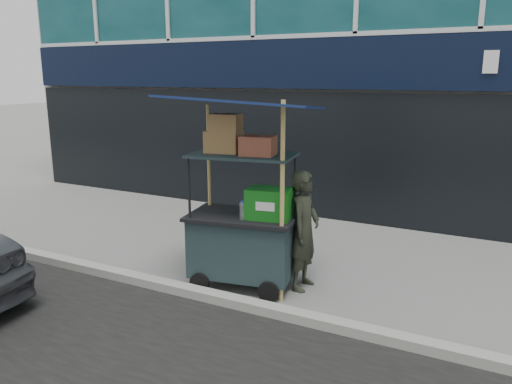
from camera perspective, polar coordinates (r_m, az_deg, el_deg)
The scene contains 4 objects.
ground at distance 6.23m, azimuth -0.45°, elevation -12.46°, with size 80.00×80.00×0.00m, color slate.
curb at distance 6.05m, azimuth -1.36°, elevation -12.67°, with size 80.00×0.18×0.12m, color gray.
vendor_cart at distance 6.40m, azimuth -1.34°, elevation -3.39°, with size 2.04×1.59×2.48m.
vendor_man at distance 6.39m, azimuth 5.50°, elevation -4.40°, with size 0.56×0.37×1.55m, color #262A1F.
Camera 1 is at (2.61, -4.97, 2.70)m, focal length 35.00 mm.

